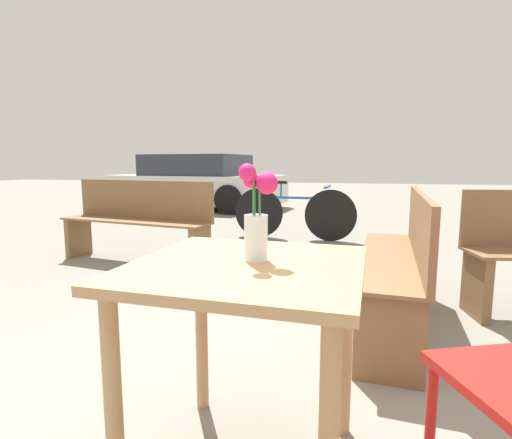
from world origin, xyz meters
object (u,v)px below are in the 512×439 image
Objects in this scene: table_front at (247,302)px; bicycle at (294,213)px; bench_middle at (139,217)px; parked_car at (197,183)px; flower_vase at (257,219)px; bench_near at (403,254)px.

table_front is 4.21m from bicycle.
bench_middle is 1.03× the size of bicycle.
parked_car is at bearing 112.98° from table_front.
flower_vase reaches higher than bench_middle.
flower_vase is 8.13m from parked_car.
parked_car reaches higher than bicycle.
table_front is at bearing -114.04° from bench_near.
flower_vase is 3.17m from bench_middle.
parked_car reaches higher than bench_near.
parked_car reaches higher than table_front.
bicycle reaches higher than table_front.
flower_vase is at bearing -53.34° from bench_middle.
bench_near is at bearing 66.23° from flower_vase.
table_front is 8.15m from parked_car.
flower_vase reaches higher than bicycle.
bench_near is 2.74m from bench_middle.
flower_vase is 0.19× the size of bench_near.
bench_middle reaches higher than table_front.
table_front is 0.18× the size of parked_car.
table_front is 0.44× the size of bicycle.
bench_near reaches higher than bicycle.
parked_car reaches higher than bench_middle.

